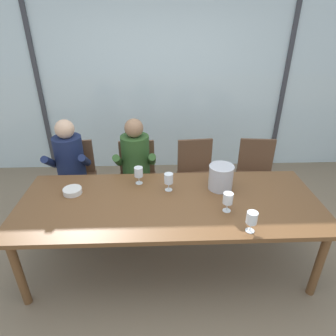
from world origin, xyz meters
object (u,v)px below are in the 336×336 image
Objects in this scene: ice_bucket_primary at (221,177)px; wine_glass_by_right_taster at (228,199)px; tasting_bowl at (73,191)px; chair_left_of_center at (138,173)px; wine_glass_by_left_taster at (252,219)px; dining_table at (169,207)px; chair_right_of_center at (256,171)px; person_olive_shirt at (136,165)px; chair_center at (196,171)px; person_navy_polo at (69,166)px; chair_near_curtain at (77,173)px; wine_glass_center_pour at (139,173)px; wine_glass_near_bucket at (168,179)px.

ice_bucket_primary is 0.36m from wine_glass_by_right_taster.
ice_bucket_primary is 1.39m from tasting_bowl.
chair_left_of_center is 1.66m from wine_glass_by_left_taster.
dining_table is 3.00× the size of chair_right_of_center.
person_olive_shirt is at bearing -168.86° from chair_right_of_center.
person_olive_shirt reaches higher than wine_glass_by_right_taster.
chair_center is at bearing 9.61° from person_olive_shirt.
dining_table is 3.00× the size of chair_left_of_center.
chair_right_of_center is at bearing 60.03° from wine_glass_by_right_taster.
person_navy_polo and person_olive_shirt have the same top height.
ice_bucket_primary is at bearing -84.92° from chair_center.
chair_near_curtain is 1.76m from ice_bucket_primary.
chair_right_of_center is 1.28m from wine_glass_by_right_taster.
person_navy_polo is at bearing -179.57° from chair_center.
dining_table is 15.43× the size of wine_glass_center_pour.
wine_glass_near_bucket is (-1.10, -0.72, 0.33)m from chair_right_of_center.
chair_left_of_center is 1.38m from wine_glass_by_right_taster.
person_navy_polo is 0.95m from wine_glass_center_pour.
wine_glass_near_bucket is at bearing 1.60° from tasting_bowl.
person_olive_shirt reaches higher than wine_glass_near_bucket.
dining_table is 2.21× the size of person_navy_polo.
wine_glass_near_bucket is at bearing -121.47° from chair_center.
dining_table is at bearing -157.38° from ice_bucket_primary.
wine_glass_by_left_taster is at bearing -53.41° from person_olive_shirt.
wine_glass_by_left_taster is 1.00× the size of wine_glass_center_pour.
wine_glass_by_right_taster is at bearing -32.33° from wine_glass_center_pour.
person_navy_polo is at bearing 159.85° from ice_bucket_primary.
chair_left_of_center is at bearing 125.29° from wine_glass_by_left_taster.
person_olive_shirt is (-0.71, -0.14, 0.17)m from chair_center.
chair_near_curtain is at bearing 144.70° from wine_glass_by_right_taster.
chair_right_of_center reaches higher than dining_table.
wine_glass_near_bucket is at bearing 91.38° from dining_table.
dining_table is at bearing -39.28° from person_navy_polo.
wine_glass_center_pour is (-0.78, 0.12, -0.01)m from ice_bucket_primary.
chair_center is at bearing -175.06° from chair_right_of_center.
chair_near_curtain is 1.05m from wine_glass_center_pour.
person_navy_polo reaches higher than tasting_bowl.
chair_left_of_center is at bearing 5.49° from person_navy_polo.
chair_left_of_center is at bearing -9.42° from chair_near_curtain.
wine_glass_by_left_taster reaches higher than chair_left_of_center.
chair_right_of_center is at bearing 23.02° from wine_glass_center_pour.
wine_glass_by_left_taster is (-0.50, -1.33, 0.32)m from chair_right_of_center.
wine_glass_by_left_taster is at bearing -80.28° from ice_bucket_primary.
tasting_bowl is at bearing -75.52° from person_navy_polo.
wine_glass_center_pour is (-1.38, -0.59, 0.32)m from chair_right_of_center.
ice_bucket_primary reaches higher than chair_center.
wine_glass_center_pour reaches higher than chair_near_curtain.
chair_left_of_center reaches higher than dining_table.
chair_center is 0.89m from wine_glass_near_bucket.
dining_table is at bearing 144.85° from wine_glass_by_left_taster.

